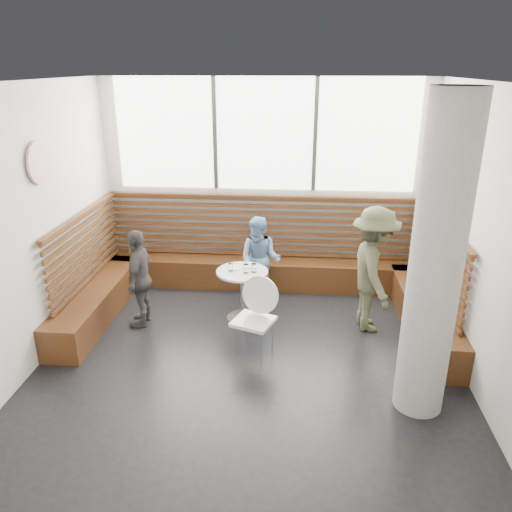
# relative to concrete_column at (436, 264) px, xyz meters

# --- Properties ---
(room) EXTENTS (5.00, 5.00, 3.20)m
(room) POSITION_rel_concrete_column_xyz_m (-1.85, 0.60, 0.00)
(room) COLOR silver
(room) RESTS_ON ground
(booth) EXTENTS (5.00, 2.50, 1.44)m
(booth) POSITION_rel_concrete_column_xyz_m (-1.85, 2.37, -1.19)
(booth) COLOR #412310
(booth) RESTS_ON ground
(concrete_column) EXTENTS (0.50, 0.50, 3.20)m
(concrete_column) POSITION_rel_concrete_column_xyz_m (0.00, 0.00, 0.00)
(concrete_column) COLOR gray
(concrete_column) RESTS_ON ground
(wall_art) EXTENTS (0.03, 0.50, 0.50)m
(wall_art) POSITION_rel_concrete_column_xyz_m (-4.31, 1.00, 0.70)
(wall_art) COLOR white
(wall_art) RESTS_ON room
(cafe_table) EXTENTS (0.71, 0.71, 0.73)m
(cafe_table) POSITION_rel_concrete_column_xyz_m (-2.05, 1.72, -1.08)
(cafe_table) COLOR silver
(cafe_table) RESTS_ON ground
(cafe_chair) EXTENTS (0.47, 0.46, 0.99)m
(cafe_chair) POSITION_rel_concrete_column_xyz_m (-1.81, 0.84, -1.02)
(cafe_chair) COLOR white
(cafe_chair) RESTS_ON ground
(adult_man) EXTENTS (0.76, 1.16, 1.69)m
(adult_man) POSITION_rel_concrete_column_xyz_m (-0.31, 1.63, -0.75)
(adult_man) COLOR #494C32
(adult_man) RESTS_ON ground
(child_back) EXTENTS (0.72, 0.61, 1.30)m
(child_back) POSITION_rel_concrete_column_xyz_m (-1.85, 2.33, -0.95)
(child_back) COLOR #6D97BE
(child_back) RESTS_ON ground
(child_left) EXTENTS (0.35, 0.80, 1.36)m
(child_left) POSITION_rel_concrete_column_xyz_m (-3.41, 1.47, -0.92)
(child_left) COLOR #464340
(child_left) RESTS_ON ground
(plate_near) EXTENTS (0.18, 0.18, 0.01)m
(plate_near) POSITION_rel_concrete_column_xyz_m (-2.16, 1.80, -0.87)
(plate_near) COLOR white
(plate_near) RESTS_ON cafe_table
(plate_far) EXTENTS (0.20, 0.20, 0.01)m
(plate_far) POSITION_rel_concrete_column_xyz_m (-1.94, 1.91, -0.86)
(plate_far) COLOR white
(plate_far) RESTS_ON cafe_table
(glass_left) EXTENTS (0.07, 0.07, 0.10)m
(glass_left) POSITION_rel_concrete_column_xyz_m (-2.21, 1.71, -0.82)
(glass_left) COLOR white
(glass_left) RESTS_ON cafe_table
(glass_mid) EXTENTS (0.08, 0.08, 0.12)m
(glass_mid) POSITION_rel_concrete_column_xyz_m (-1.99, 1.67, -0.81)
(glass_mid) COLOR white
(glass_mid) RESTS_ON cafe_table
(glass_right) EXTENTS (0.08, 0.08, 0.12)m
(glass_right) POSITION_rel_concrete_column_xyz_m (-1.89, 1.70, -0.81)
(glass_right) COLOR white
(glass_right) RESTS_ON cafe_table
(menu_card) EXTENTS (0.22, 0.18, 0.00)m
(menu_card) POSITION_rel_concrete_column_xyz_m (-1.99, 1.49, -0.87)
(menu_card) COLOR #A5C64C
(menu_card) RESTS_ON cafe_table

